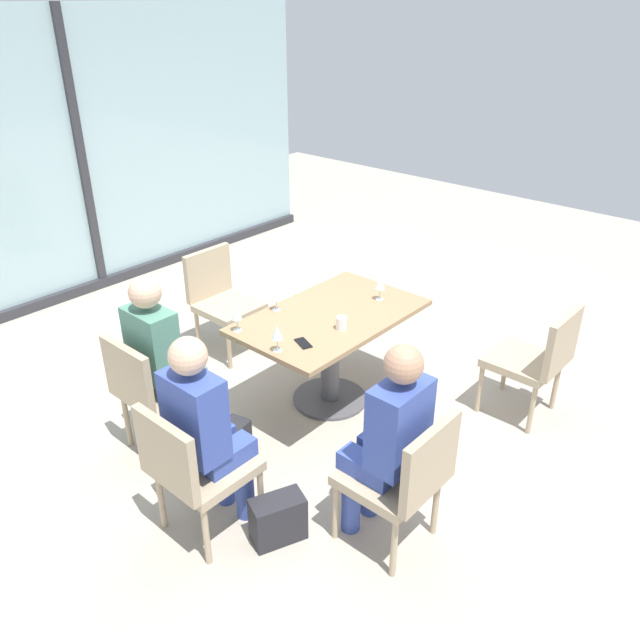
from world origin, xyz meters
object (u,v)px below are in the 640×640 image
(wine_glass_0, at_px, (380,283))
(wine_glass_3, at_px, (276,294))
(person_front_left, at_px, (389,435))
(wine_glass_1, at_px, (277,333))
(chair_far_left, at_px, (152,388))
(person_side_end, at_px, (205,426))
(coffee_cup, at_px, (342,323))
(person_far_left, at_px, (162,354))
(chair_front_left, at_px, (404,475))
(wine_glass_2, at_px, (236,313))
(chair_side_end, at_px, (193,466))
(chair_near_window, at_px, (221,296))
(handbag_0, at_px, (229,446))
(cell_phone_on_table, at_px, (303,343))
(handbag_1, at_px, (278,519))
(dining_table_main, at_px, (330,337))
(chair_front_right, at_px, (537,356))

(wine_glass_0, relative_size, wine_glass_3, 1.00)
(wine_glass_3, bearing_deg, person_front_left, -112.93)
(wine_glass_0, relative_size, wine_glass_1, 1.00)
(chair_far_left, distance_m, wine_glass_1, 0.90)
(person_side_end, bearing_deg, coffee_cup, 5.27)
(person_far_left, distance_m, wine_glass_1, 0.76)
(chair_front_left, bearing_deg, wine_glass_2, 82.04)
(chair_side_end, relative_size, chair_near_window, 1.00)
(wine_glass_0, height_order, wine_glass_3, same)
(wine_glass_0, distance_m, wine_glass_2, 1.11)
(wine_glass_1, bearing_deg, handbag_0, 165.40)
(chair_far_left, relative_size, cell_phone_on_table, 6.04)
(chair_near_window, distance_m, wine_glass_1, 1.48)
(chair_far_left, bearing_deg, wine_glass_3, -8.02)
(person_far_left, xyz_separation_m, handbag_0, (0.11, -0.46, -0.56))
(wine_glass_3, bearing_deg, chair_side_end, -153.33)
(person_front_left, xyz_separation_m, wine_glass_2, (0.21, 1.41, 0.16))
(chair_front_left, distance_m, wine_glass_0, 1.70)
(person_far_left, bearing_deg, wine_glass_1, -48.98)
(wine_glass_2, height_order, coffee_cup, wine_glass_2)
(handbag_1, bearing_deg, cell_phone_on_table, 56.91)
(dining_table_main, height_order, person_far_left, person_far_left)
(person_front_left, relative_size, handbag_0, 4.20)
(chair_front_right, bearing_deg, wine_glass_0, 109.49)
(chair_far_left, height_order, person_front_left, person_front_left)
(chair_far_left, xyz_separation_m, coffee_cup, (1.09, -0.68, 0.28))
(chair_near_window, bearing_deg, chair_front_left, -108.60)
(wine_glass_0, bearing_deg, person_side_end, -173.62)
(chair_far_left, relative_size, wine_glass_3, 4.70)
(wine_glass_0, xyz_separation_m, wine_glass_2, (-1.03, 0.42, 0.00))
(chair_near_window, xyz_separation_m, chair_front_right, (0.82, -2.42, 0.00))
(wine_glass_0, bearing_deg, wine_glass_1, 178.36)
(chair_far_left, distance_m, handbag_1, 1.21)
(chair_far_left, distance_m, coffee_cup, 1.32)
(chair_front_right, height_order, wine_glass_2, wine_glass_2)
(chair_far_left, xyz_separation_m, person_front_left, (0.40, -1.58, 0.20))
(chair_front_left, relative_size, chair_front_right, 1.00)
(chair_front_right, xyz_separation_m, wine_glass_2, (-1.42, 1.52, 0.37))
(cell_phone_on_table, xyz_separation_m, handbag_0, (-0.55, 0.16, -0.59))
(person_front_left, relative_size, cell_phone_on_table, 8.75)
(wine_glass_0, height_order, handbag_0, wine_glass_0)
(person_front_left, bearing_deg, wine_glass_0, 38.50)
(dining_table_main, distance_m, wine_glass_3, 0.51)
(chair_near_window, relative_size, coffee_cup, 9.67)
(coffee_cup, bearing_deg, handbag_0, 166.22)
(wine_glass_3, height_order, handbag_1, wine_glass_3)
(chair_front_right, distance_m, wine_glass_3, 1.89)
(wine_glass_0, bearing_deg, dining_table_main, 165.08)
(person_front_left, relative_size, wine_glass_0, 6.81)
(cell_phone_on_table, distance_m, handbag_0, 0.82)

